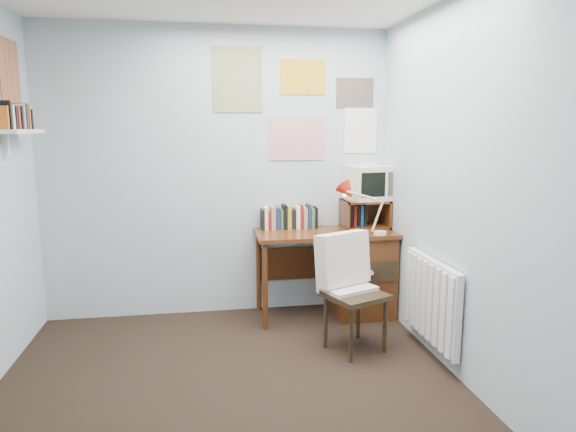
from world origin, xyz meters
name	(u,v)px	position (x,y,z in m)	size (l,w,h in m)	color
ground	(234,414)	(0.00, 0.00, 0.00)	(3.50, 3.50, 0.00)	black
back_wall	(218,174)	(0.00, 1.75, 1.25)	(3.00, 0.02, 2.50)	#A3AEBA
right_wall	(485,196)	(1.50, 0.00, 1.25)	(0.02, 3.50, 2.50)	#A3AEBA
desk	(355,269)	(1.17, 1.48, 0.41)	(1.20, 0.55, 0.76)	#4F2712
desk_chair	(356,296)	(0.95, 0.73, 0.42)	(0.43, 0.41, 0.85)	black
desk_lamp	(381,212)	(1.32, 1.26, 0.96)	(0.28, 0.24, 0.39)	red
tv_riser	(365,214)	(1.29, 1.59, 0.89)	(0.40, 0.30, 0.25)	#4F2712
crt_tv	(369,181)	(1.33, 1.61, 1.17)	(0.35, 0.32, 0.33)	beige
book_row	(294,216)	(0.66, 1.66, 0.87)	(0.60, 0.14, 0.22)	#4F2712
radiator	(431,300)	(1.46, 0.55, 0.42)	(0.09, 0.80, 0.60)	white
wall_shelf	(17,131)	(-1.40, 1.10, 1.62)	(0.20, 0.62, 0.24)	white
posters_back	(297,104)	(0.70, 1.74, 1.85)	(1.20, 0.01, 0.90)	white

